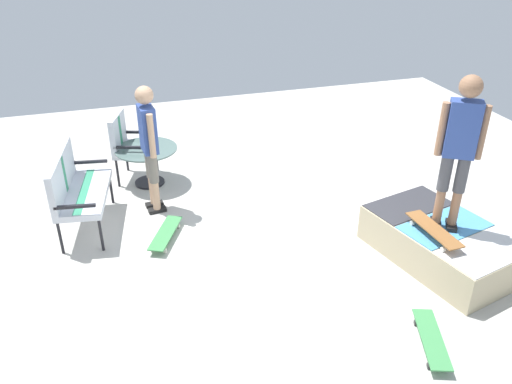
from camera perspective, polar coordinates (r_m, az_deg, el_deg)
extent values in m
cube|color=beige|center=(6.30, 0.86, -7.55)|extent=(12.00, 12.00, 0.10)
cube|color=tan|center=(6.51, 19.50, -5.21)|extent=(1.91, 1.43, 0.45)
cube|color=silver|center=(6.12, 23.76, -5.86)|extent=(0.77, 1.12, 0.01)
cube|color=#4C99D8|center=(6.39, 19.83, -3.50)|extent=(0.77, 1.12, 0.01)
cube|color=#333338|center=(6.71, 16.25, -1.33)|extent=(0.77, 1.12, 0.01)
cylinder|color=#B2B2B7|center=(6.07, 16.62, -5.10)|extent=(1.61, 0.43, 0.05)
cube|color=tan|center=(7.10, 23.82, -3.35)|extent=(1.77, 1.01, 0.38)
cylinder|color=black|center=(6.55, -16.46, -4.47)|extent=(0.04, 0.04, 0.44)
cylinder|color=black|center=(7.56, -15.44, 0.33)|extent=(0.04, 0.04, 0.44)
cylinder|color=black|center=(6.65, -20.46, -4.67)|extent=(0.04, 0.04, 0.44)
cylinder|color=black|center=(7.64, -18.92, 0.09)|extent=(0.04, 0.04, 0.44)
cube|color=silver|center=(6.97, -18.10, -0.17)|extent=(1.32, 0.74, 0.08)
cube|color=#338C66|center=(6.95, -18.15, 0.13)|extent=(1.21, 0.29, 0.00)
cube|color=silver|center=(6.89, -20.37, 1.81)|extent=(1.25, 0.28, 0.50)
cube|color=#338C66|center=(6.89, -20.37, 1.81)|extent=(0.11, 0.10, 0.46)
cube|color=black|center=(6.37, -19.08, -1.50)|extent=(0.11, 0.47, 0.04)
cube|color=black|center=(7.43, -17.63, 3.13)|extent=(0.11, 0.47, 0.04)
cylinder|color=black|center=(7.87, -11.50, 1.99)|extent=(0.04, 0.04, 0.44)
cylinder|color=black|center=(8.34, -10.74, 3.66)|extent=(0.04, 0.04, 0.44)
cylinder|color=black|center=(7.99, -14.79, 2.01)|extent=(0.04, 0.04, 0.44)
cylinder|color=black|center=(8.46, -13.86, 3.65)|extent=(0.04, 0.04, 0.44)
cube|color=silver|center=(8.05, -12.92, 4.52)|extent=(0.76, 0.72, 0.08)
cube|color=#338C66|center=(8.04, -12.95, 4.79)|extent=(0.58, 0.28, 0.00)
cube|color=silver|center=(8.01, -14.78, 6.40)|extent=(0.61, 0.27, 0.50)
cube|color=#338C66|center=(8.01, -14.78, 6.40)|extent=(0.12, 0.11, 0.46)
cube|color=black|center=(7.74, -13.53, 4.72)|extent=(0.19, 0.46, 0.04)
cube|color=black|center=(8.25, -12.58, 6.36)|extent=(0.19, 0.46, 0.04)
cylinder|color=black|center=(7.95, -11.63, 2.71)|extent=(0.06, 0.06, 0.55)
cylinder|color=black|center=(8.07, -11.45, 1.05)|extent=(0.44, 0.44, 0.03)
cylinder|color=slate|center=(7.84, -11.83, 4.59)|extent=(0.90, 0.90, 0.02)
cube|color=black|center=(7.29, -10.65, -1.93)|extent=(0.13, 0.25, 0.05)
cylinder|color=tan|center=(7.18, -10.82, -0.35)|extent=(0.10, 0.10, 0.41)
cylinder|color=slate|center=(6.99, -11.12, 2.59)|extent=(0.13, 0.13, 0.41)
cube|color=black|center=(7.44, -10.96, -1.32)|extent=(0.13, 0.25, 0.05)
cylinder|color=tan|center=(7.33, -11.12, 0.24)|extent=(0.10, 0.10, 0.41)
cylinder|color=slate|center=(7.15, -11.43, 3.14)|extent=(0.13, 0.13, 0.41)
cube|color=#334C99|center=(6.87, -11.67, 6.69)|extent=(0.34, 0.21, 0.61)
sphere|color=tan|center=(6.72, -12.05, 10.24)|extent=(0.23, 0.23, 0.23)
cylinder|color=tan|center=(6.69, -11.28, 5.96)|extent=(0.08, 0.08, 0.58)
cylinder|color=tan|center=(7.06, -12.01, 7.09)|extent=(0.08, 0.08, 0.58)
cube|color=black|center=(6.35, 18.90, -3.24)|extent=(0.26, 0.22, 0.05)
cylinder|color=#9E7051|center=(6.24, 19.23, -1.42)|extent=(0.10, 0.10, 0.41)
cylinder|color=#4C4C51|center=(6.05, 19.85, 1.98)|extent=(0.13, 0.13, 0.41)
cube|color=black|center=(6.37, 20.41, -3.40)|extent=(0.26, 0.22, 0.05)
cylinder|color=#9E7051|center=(6.26, 20.77, -1.60)|extent=(0.10, 0.10, 0.41)
cylinder|color=#4C4C51|center=(6.08, 21.43, 1.79)|extent=(0.13, 0.13, 0.41)
cube|color=#334C99|center=(5.87, 21.50, 6.37)|extent=(0.32, 0.37, 0.61)
sphere|color=#9E7051|center=(5.73, 22.31, 10.56)|extent=(0.23, 0.23, 0.23)
cylinder|color=#9E7051|center=(5.85, 19.53, 6.44)|extent=(0.08, 0.08, 0.58)
cylinder|color=#9E7051|center=(5.91, 23.38, 5.93)|extent=(0.08, 0.08, 0.58)
cube|color=#3F8C4C|center=(6.65, -9.80, -4.39)|extent=(0.81, 0.54, 0.02)
cylinder|color=silver|center=(6.89, -8.40, -3.67)|extent=(0.06, 0.05, 0.06)
cylinder|color=silver|center=(6.93, -9.67, -3.54)|extent=(0.06, 0.05, 0.06)
cylinder|color=silver|center=(6.45, -9.84, -6.28)|extent=(0.06, 0.05, 0.06)
cylinder|color=silver|center=(6.50, -11.19, -6.12)|extent=(0.06, 0.05, 0.06)
cube|color=#3F8C4C|center=(5.39, 18.52, -14.82)|extent=(0.82, 0.46, 0.02)
cylinder|color=#333333|center=(5.65, 18.56, -13.34)|extent=(0.06, 0.05, 0.06)
cylinder|color=#333333|center=(5.61, 16.94, -13.40)|extent=(0.06, 0.05, 0.06)
cylinder|color=#333333|center=(5.27, 20.02, -17.36)|extent=(0.06, 0.05, 0.06)
cylinder|color=#333333|center=(5.22, 18.26, -17.47)|extent=(0.06, 0.05, 0.06)
cube|color=brown|center=(6.10, 18.75, -3.84)|extent=(0.81, 0.24, 0.01)
cylinder|color=silver|center=(6.36, 17.76, -2.95)|extent=(0.06, 0.03, 0.06)
cylinder|color=silver|center=(6.27, 16.58, -3.23)|extent=(0.06, 0.03, 0.06)
cylinder|color=silver|center=(6.00, 20.84, -5.54)|extent=(0.06, 0.03, 0.06)
cylinder|color=silver|center=(5.91, 19.63, -5.88)|extent=(0.06, 0.03, 0.06)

